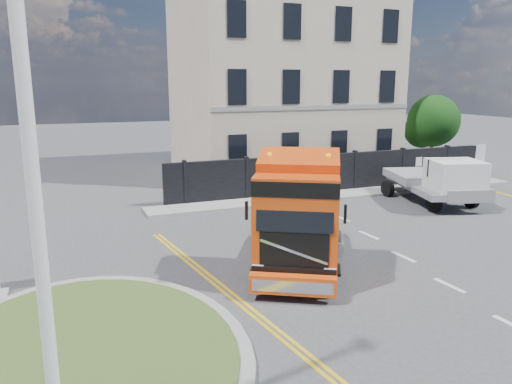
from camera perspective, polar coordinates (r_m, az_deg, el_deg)
name	(u,v)px	position (r m, az deg, el deg)	size (l,w,h in m)	color
ground	(317,265)	(15.78, 6.99, -8.24)	(120.00, 120.00, 0.00)	#424244
traffic_island	(85,354)	(11.35, -18.93, -17.09)	(6.80, 6.80, 0.17)	gray
hoarding_fence	(347,172)	(26.25, 10.34, 2.27)	(18.80, 0.25, 2.00)	black
georgian_building	(279,78)	(32.24, 2.66, 12.83)	(12.30, 10.30, 12.80)	beige
tree	(431,123)	(33.10, 19.33, 7.42)	(3.20, 3.20, 4.80)	#382619
pavement_far	(346,194)	(25.40, 10.26, -0.23)	(20.00, 1.60, 0.12)	gray
truck	(298,222)	(14.50, 4.84, -3.40)	(4.87, 6.28, 3.58)	black
flatbed_pickup	(444,181)	(24.01, 20.71, 1.18)	(3.46, 5.75, 2.22)	gray
lamppost_island	(32,167)	(7.04, -24.26, 2.61)	(0.27, 0.53, 8.61)	silver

